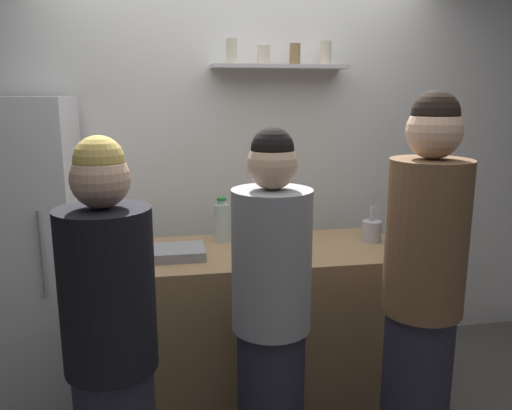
{
  "coord_description": "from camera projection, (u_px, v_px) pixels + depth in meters",
  "views": [
    {
      "loc": [
        -0.48,
        -2.14,
        1.76
      ],
      "look_at": [
        -0.01,
        0.51,
        1.17
      ],
      "focal_mm": 35.97,
      "sensor_mm": 36.0,
      "label": 1
    }
  ],
  "objects": [
    {
      "name": "wine_bottle_pale_glass",
      "position": [
        260.0,
        233.0,
        2.74
      ],
      "size": [
        0.07,
        0.07,
        0.29
      ],
      "color": "#B2BFB2",
      "rests_on": "counter"
    },
    {
      "name": "counter",
      "position": [
        256.0,
        327.0,
        2.9
      ],
      "size": [
        1.64,
        0.68,
        0.92
      ],
      "primitive_type": "cube",
      "color": "#9E7A51",
      "rests_on": "ground"
    },
    {
      "name": "wine_bottle_dark_glass",
      "position": [
        276.0,
        226.0,
        2.83
      ],
      "size": [
        0.07,
        0.07,
        0.31
      ],
      "color": "black",
      "rests_on": "counter"
    },
    {
      "name": "person_brown_jacket",
      "position": [
        422.0,
        300.0,
        2.21
      ],
      "size": [
        0.34,
        0.34,
        1.77
      ],
      "rotation": [
        0.0,
        0.0,
        4.45
      ],
      "color": "#262633",
      "rests_on": "ground"
    },
    {
      "name": "baking_pan",
      "position": [
        172.0,
        253.0,
        2.67
      ],
      "size": [
        0.34,
        0.24,
        0.05
      ],
      "primitive_type": "cube",
      "color": "gray",
      "rests_on": "counter"
    },
    {
      "name": "utensil_holder",
      "position": [
        372.0,
        231.0,
        2.95
      ],
      "size": [
        0.11,
        0.11,
        0.22
      ],
      "color": "#B2B2B7",
      "rests_on": "counter"
    },
    {
      "name": "refrigerator",
      "position": [
        27.0,
        252.0,
        2.93
      ],
      "size": [
        0.59,
        0.63,
        1.74
      ],
      "color": "white",
      "rests_on": "ground"
    },
    {
      "name": "water_bottle_plastic",
      "position": [
        222.0,
        221.0,
        2.95
      ],
      "size": [
        0.09,
        0.09,
        0.26
      ],
      "color": "silver",
      "rests_on": "counter"
    },
    {
      "name": "person_grey_hoodie",
      "position": [
        271.0,
        319.0,
        2.22
      ],
      "size": [
        0.34,
        0.34,
        1.63
      ],
      "rotation": [
        0.0,
        0.0,
        5.83
      ],
      "color": "#262633",
      "rests_on": "ground"
    },
    {
      "name": "wine_bottle_amber_glass",
      "position": [
        104.0,
        248.0,
        2.4
      ],
      "size": [
        0.08,
        0.08,
        0.33
      ],
      "color": "#472814",
      "rests_on": "counter"
    },
    {
      "name": "back_wall_assembly",
      "position": [
        238.0,
        163.0,
        3.44
      ],
      "size": [
        4.8,
        0.32,
        2.6
      ],
      "color": "white",
      "rests_on": "ground"
    },
    {
      "name": "person_blonde",
      "position": [
        112.0,
        358.0,
        1.9
      ],
      "size": [
        0.34,
        0.34,
        1.62
      ],
      "rotation": [
        0.0,
        0.0,
        5.81
      ],
      "color": "#262633",
      "rests_on": "ground"
    }
  ]
}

